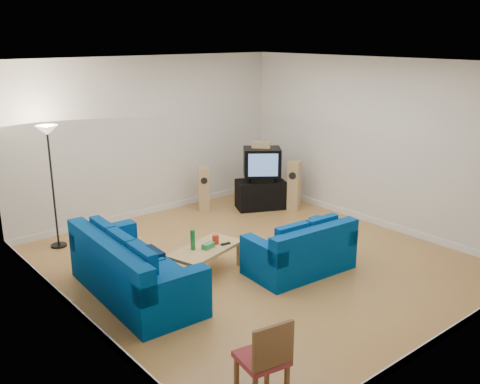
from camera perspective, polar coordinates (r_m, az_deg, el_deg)
room at (r=8.38m, az=1.75°, el=2.31°), size 6.01×6.51×3.21m
sofa_three_seat at (r=7.79m, az=-11.51°, el=-8.58°), size 1.14×2.42×0.92m
sofa_loveseat at (r=8.45m, az=6.57°, el=-6.52°), size 1.70×1.04×0.82m
coffee_table at (r=8.33m, az=-3.67°, el=-6.28°), size 1.31×0.90×0.43m
bottle at (r=8.19m, az=-5.06°, el=-5.10°), size 0.08×0.08×0.32m
tissue_box at (r=8.27m, az=-3.42°, el=-5.73°), size 0.22×0.15×0.08m
red_canister at (r=8.42m, az=-2.63°, el=-5.06°), size 0.11×0.11×0.15m
remote at (r=8.41m, az=-1.55°, el=-5.55°), size 0.17×0.07×0.02m
tv_stand at (r=11.42m, az=2.18°, el=-0.25°), size 1.14×0.93×0.61m
av_receiver at (r=11.27m, az=2.33°, el=1.44°), size 0.61×0.59×0.11m
television at (r=11.24m, az=2.36°, el=3.23°), size 0.94×0.91×0.59m
centre_speaker at (r=11.18m, az=2.26°, el=5.06°), size 0.36×0.39×0.13m
speaker_left at (r=11.25m, az=-3.89°, el=0.33°), size 0.33×0.35×0.93m
speaker_right at (r=11.37m, az=5.77°, el=0.74°), size 0.39×0.36×1.04m
floor_lamp at (r=9.50m, az=-19.74°, el=4.48°), size 0.37×0.37×2.15m
dining_chair at (r=5.54m, az=2.74°, el=-17.18°), size 0.53×0.53×0.95m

